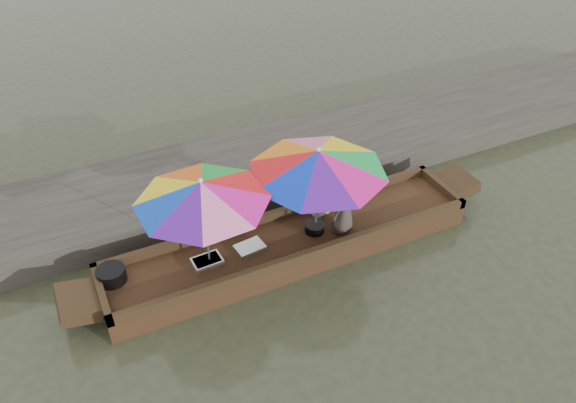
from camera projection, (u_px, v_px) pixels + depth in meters
name	position (u px, v px, depth m)	size (l,w,h in m)	color
water	(291.00, 254.00, 9.13)	(80.00, 80.00, 0.00)	#2D3223
dock	(240.00, 172.00, 10.56)	(22.00, 2.20, 0.50)	#2D2B26
boat_hull	(291.00, 246.00, 9.03)	(6.01, 1.20, 0.35)	black
cooking_pot	(111.00, 275.00, 8.09)	(0.42, 0.42, 0.22)	black
tray_crayfish	(207.00, 262.00, 8.41)	(0.44, 0.31, 0.09)	silver
tray_scallop	(250.00, 247.00, 8.69)	(0.44, 0.31, 0.06)	silver
charcoal_grill	(314.00, 228.00, 9.00)	(0.31, 0.31, 0.15)	black
supply_bag	(319.00, 206.00, 9.36)	(0.28, 0.22, 0.26)	silver
vendor	(344.00, 202.00, 8.75)	(0.54, 0.35, 1.10)	#3B302B
umbrella_bow	(205.00, 223.00, 7.98)	(1.93, 1.93, 1.55)	red
umbrella_stern	(317.00, 191.00, 8.61)	(2.14, 2.14, 1.55)	yellow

